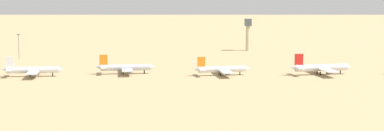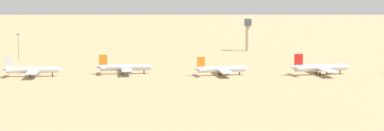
{
  "view_description": "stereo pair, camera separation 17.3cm",
  "coord_description": "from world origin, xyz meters",
  "px_view_note": "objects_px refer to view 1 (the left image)",
  "views": [
    {
      "loc": [
        -19.77,
        -356.14,
        52.75
      ],
      "look_at": [
        -19.8,
        -2.52,
        6.0
      ],
      "focal_mm": 60.23,
      "sensor_mm": 36.0,
      "label": 1
    },
    {
      "loc": [
        -19.6,
        -356.14,
        52.75
      ],
      "look_at": [
        -19.8,
        -2.52,
        6.0
      ],
      "focal_mm": 60.23,
      "sensor_mm": 36.0,
      "label": 2
    }
  ],
  "objects_px": {
    "parked_jet_white_2": "(32,70)",
    "control_tower": "(248,31)",
    "parked_jet_orange_4": "(222,69)",
    "light_pole_west": "(19,45)",
    "parked_jet_red_5": "(321,68)",
    "parked_jet_orange_3": "(125,68)"
  },
  "relations": [
    {
      "from": "parked_jet_white_2",
      "to": "control_tower",
      "type": "relative_size",
      "value": 1.4
    },
    {
      "from": "parked_jet_orange_4",
      "to": "light_pole_west",
      "type": "relative_size",
      "value": 1.93
    },
    {
      "from": "parked_jet_white_2",
      "to": "light_pole_west",
      "type": "height_order",
      "value": "light_pole_west"
    },
    {
      "from": "parked_jet_red_5",
      "to": "parked_jet_orange_3",
      "type": "bearing_deg",
      "value": 166.36
    },
    {
      "from": "parked_jet_orange_3",
      "to": "light_pole_west",
      "type": "relative_size",
      "value": 2.02
    },
    {
      "from": "parked_jet_white_2",
      "to": "parked_jet_red_5",
      "type": "bearing_deg",
      "value": -3.1
    },
    {
      "from": "parked_jet_white_2",
      "to": "light_pole_west",
      "type": "bearing_deg",
      "value": 103.95
    },
    {
      "from": "parked_jet_orange_3",
      "to": "parked_jet_red_5",
      "type": "relative_size",
      "value": 0.92
    },
    {
      "from": "parked_jet_orange_3",
      "to": "control_tower",
      "type": "relative_size",
      "value": 1.4
    },
    {
      "from": "parked_jet_white_2",
      "to": "control_tower",
      "type": "distance_m",
      "value": 186.63
    },
    {
      "from": "parked_jet_white_2",
      "to": "parked_jet_orange_4",
      "type": "xyz_separation_m",
      "value": [
        104.91,
        4.26,
        -0.16
      ]
    },
    {
      "from": "parked_jet_orange_3",
      "to": "parked_jet_red_5",
      "type": "height_order",
      "value": "parked_jet_red_5"
    },
    {
      "from": "parked_jet_orange_4",
      "to": "parked_jet_white_2",
      "type": "bearing_deg",
      "value": 172.23
    },
    {
      "from": "parked_jet_orange_4",
      "to": "control_tower",
      "type": "distance_m",
      "value": 131.59
    },
    {
      "from": "parked_jet_white_2",
      "to": "parked_jet_red_5",
      "type": "height_order",
      "value": "parked_jet_red_5"
    },
    {
      "from": "control_tower",
      "to": "light_pole_west",
      "type": "distance_m",
      "value": 167.81
    },
    {
      "from": "parked_jet_white_2",
      "to": "parked_jet_red_5",
      "type": "xyz_separation_m",
      "value": [
        160.93,
        7.15,
        0.32
      ]
    },
    {
      "from": "parked_jet_white_2",
      "to": "parked_jet_orange_3",
      "type": "bearing_deg",
      "value": 6.12
    },
    {
      "from": "parked_jet_orange_3",
      "to": "parked_jet_orange_4",
      "type": "xyz_separation_m",
      "value": [
        54.74,
        -6.19,
        -0.14
      ]
    },
    {
      "from": "light_pole_west",
      "to": "parked_jet_white_2",
      "type": "bearing_deg",
      "value": -70.41
    },
    {
      "from": "control_tower",
      "to": "light_pole_west",
      "type": "xyz_separation_m",
      "value": [
        -160.01,
        -50.32,
        -5.0
      ]
    },
    {
      "from": "parked_jet_white_2",
      "to": "parked_jet_orange_3",
      "type": "xyz_separation_m",
      "value": [
        50.16,
        10.45,
        -0.02
      ]
    }
  ]
}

